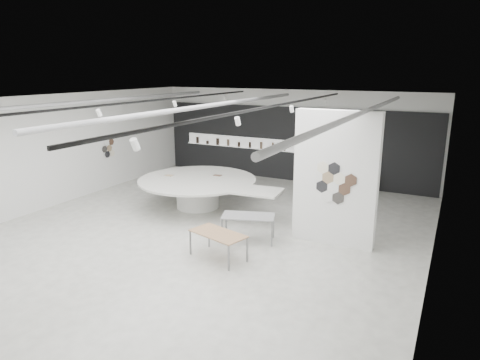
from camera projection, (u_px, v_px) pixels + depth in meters
The scene contains 7 objects.
room at pixel (199, 163), 11.91m from camera, with size 12.02×14.02×3.82m.
back_wall_display at pixel (288, 144), 18.02m from camera, with size 11.80×0.27×3.10m.
partition_column at pixel (335, 179), 11.26m from camera, with size 2.20×0.38×3.60m.
display_island at pixel (199, 189), 14.51m from camera, with size 5.33×4.29×1.02m.
sample_table_wood at pixel (218, 235), 10.58m from camera, with size 1.58×1.08×0.67m.
sample_table_stone at pixel (248, 218), 11.66m from camera, with size 1.58×1.13×0.73m.
kitchen_counter at pixel (355, 180), 16.65m from camera, with size 1.54×0.76×1.17m.
Camera 1 is at (6.23, -9.85, 4.59)m, focal length 32.00 mm.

